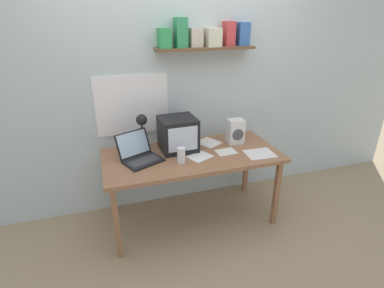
{
  "coord_description": "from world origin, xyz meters",
  "views": [
    {
      "loc": [
        -0.75,
        -2.36,
        1.89
      ],
      "look_at": [
        0.0,
        0.0,
        0.82
      ],
      "focal_mm": 28.0,
      "sensor_mm": 36.0,
      "label": 1
    }
  ],
  "objects_px": {
    "printed_handout": "(226,152)",
    "juice_glass": "(181,156)",
    "corner_desk": "(192,160)",
    "laptop": "(139,153)",
    "desk_lamp": "(142,125)",
    "open_notebook": "(208,142)",
    "loose_paper_near_laptop": "(260,154)",
    "loose_paper_near_monitor": "(200,156)",
    "space_heater": "(236,131)",
    "crt_monitor": "(178,134)"
  },
  "relations": [
    {
      "from": "printed_handout",
      "to": "juice_glass",
      "type": "bearing_deg",
      "value": -169.66
    },
    {
      "from": "corner_desk",
      "to": "laptop",
      "type": "xyz_separation_m",
      "value": [
        -0.48,
        0.04,
        0.12
      ]
    },
    {
      "from": "laptop",
      "to": "printed_handout",
      "type": "distance_m",
      "value": 0.8
    },
    {
      "from": "desk_lamp",
      "to": "open_notebook",
      "type": "height_order",
      "value": "desk_lamp"
    },
    {
      "from": "juice_glass",
      "to": "corner_desk",
      "type": "bearing_deg",
      "value": 44.19
    },
    {
      "from": "laptop",
      "to": "loose_paper_near_laptop",
      "type": "distance_m",
      "value": 1.09
    },
    {
      "from": "loose_paper_near_monitor",
      "to": "desk_lamp",
      "type": "bearing_deg",
      "value": 148.01
    },
    {
      "from": "space_heater",
      "to": "corner_desk",
      "type": "bearing_deg",
      "value": -163.72
    },
    {
      "from": "desk_lamp",
      "to": "juice_glass",
      "type": "height_order",
      "value": "desk_lamp"
    },
    {
      "from": "loose_paper_near_laptop",
      "to": "open_notebook",
      "type": "bearing_deg",
      "value": 132.81
    },
    {
      "from": "space_heater",
      "to": "open_notebook",
      "type": "xyz_separation_m",
      "value": [
        -0.25,
        0.08,
        -0.12
      ]
    },
    {
      "from": "open_notebook",
      "to": "corner_desk",
      "type": "bearing_deg",
      "value": -139.52
    },
    {
      "from": "loose_paper_near_monitor",
      "to": "loose_paper_near_laptop",
      "type": "distance_m",
      "value": 0.55
    },
    {
      "from": "printed_handout",
      "to": "loose_paper_near_monitor",
      "type": "bearing_deg",
      "value": -175.28
    },
    {
      "from": "laptop",
      "to": "desk_lamp",
      "type": "relative_size",
      "value": 1.15
    },
    {
      "from": "desk_lamp",
      "to": "corner_desk",
      "type": "bearing_deg",
      "value": -21.15
    },
    {
      "from": "open_notebook",
      "to": "printed_handout",
      "type": "distance_m",
      "value": 0.27
    },
    {
      "from": "corner_desk",
      "to": "loose_paper_near_monitor",
      "type": "bearing_deg",
      "value": -55.45
    },
    {
      "from": "crt_monitor",
      "to": "laptop",
      "type": "distance_m",
      "value": 0.41
    },
    {
      "from": "desk_lamp",
      "to": "loose_paper_near_laptop",
      "type": "relative_size",
      "value": 1.32
    },
    {
      "from": "desk_lamp",
      "to": "space_heater",
      "type": "distance_m",
      "value": 0.91
    },
    {
      "from": "crt_monitor",
      "to": "corner_desk",
      "type": "bearing_deg",
      "value": -59.16
    },
    {
      "from": "laptop",
      "to": "printed_handout",
      "type": "relative_size",
      "value": 2.13
    },
    {
      "from": "open_notebook",
      "to": "space_heater",
      "type": "bearing_deg",
      "value": -17.38
    },
    {
      "from": "laptop",
      "to": "desk_lamp",
      "type": "xyz_separation_m",
      "value": [
        0.07,
        0.18,
        0.2
      ]
    },
    {
      "from": "crt_monitor",
      "to": "space_heater",
      "type": "relative_size",
      "value": 1.4
    },
    {
      "from": "crt_monitor",
      "to": "desk_lamp",
      "type": "relative_size",
      "value": 0.94
    },
    {
      "from": "loose_paper_near_monitor",
      "to": "open_notebook",
      "type": "bearing_deg",
      "value": 56.42
    },
    {
      "from": "laptop",
      "to": "space_heater",
      "type": "relative_size",
      "value": 1.71
    },
    {
      "from": "loose_paper_near_monitor",
      "to": "loose_paper_near_laptop",
      "type": "xyz_separation_m",
      "value": [
        0.54,
        -0.11,
        0.0
      ]
    },
    {
      "from": "crt_monitor",
      "to": "desk_lamp",
      "type": "xyz_separation_m",
      "value": [
        -0.32,
        0.07,
        0.1
      ]
    },
    {
      "from": "space_heater",
      "to": "loose_paper_near_monitor",
      "type": "bearing_deg",
      "value": -153.38
    },
    {
      "from": "open_notebook",
      "to": "loose_paper_near_monitor",
      "type": "height_order",
      "value": "same"
    },
    {
      "from": "space_heater",
      "to": "crt_monitor",
      "type": "bearing_deg",
      "value": -179.92
    },
    {
      "from": "corner_desk",
      "to": "printed_handout",
      "type": "xyz_separation_m",
      "value": [
        0.31,
        -0.05,
        0.06
      ]
    },
    {
      "from": "corner_desk",
      "to": "loose_paper_near_laptop",
      "type": "bearing_deg",
      "value": -17.34
    },
    {
      "from": "crt_monitor",
      "to": "loose_paper_near_monitor",
      "type": "xyz_separation_m",
      "value": [
        0.14,
        -0.22,
        -0.15
      ]
    },
    {
      "from": "corner_desk",
      "to": "juice_glass",
      "type": "xyz_separation_m",
      "value": [
        -0.14,
        -0.14,
        0.12
      ]
    },
    {
      "from": "space_heater",
      "to": "loose_paper_near_laptop",
      "type": "bearing_deg",
      "value": -68.79
    },
    {
      "from": "crt_monitor",
      "to": "juice_glass",
      "type": "relative_size",
      "value": 2.43
    },
    {
      "from": "open_notebook",
      "to": "printed_handout",
      "type": "relative_size",
      "value": 1.45
    },
    {
      "from": "space_heater",
      "to": "open_notebook",
      "type": "height_order",
      "value": "space_heater"
    },
    {
      "from": "corner_desk",
      "to": "laptop",
      "type": "height_order",
      "value": "laptop"
    },
    {
      "from": "crt_monitor",
      "to": "loose_paper_near_laptop",
      "type": "xyz_separation_m",
      "value": [
        0.68,
        -0.33,
        -0.15
      ]
    },
    {
      "from": "open_notebook",
      "to": "loose_paper_near_laptop",
      "type": "bearing_deg",
      "value": -47.19
    },
    {
      "from": "crt_monitor",
      "to": "laptop",
      "type": "height_order",
      "value": "crt_monitor"
    },
    {
      "from": "crt_monitor",
      "to": "loose_paper_near_monitor",
      "type": "bearing_deg",
      "value": -58.5
    },
    {
      "from": "printed_handout",
      "to": "laptop",
      "type": "bearing_deg",
      "value": 173.51
    },
    {
      "from": "laptop",
      "to": "desk_lamp",
      "type": "bearing_deg",
      "value": 45.45
    },
    {
      "from": "space_heater",
      "to": "printed_handout",
      "type": "relative_size",
      "value": 1.24
    }
  ]
}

